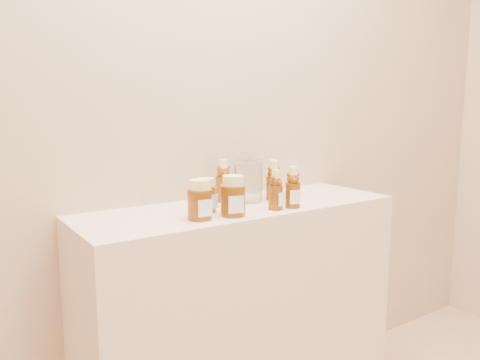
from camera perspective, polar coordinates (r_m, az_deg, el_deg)
wall_back at (r=1.84m, az=-3.45°, el=11.86°), size 3.50×0.02×2.70m
display_table at (r=1.85m, az=0.15°, el=-16.86°), size 1.20×0.40×0.90m
bear_bottle_back_left at (r=1.76m, az=-2.05°, el=0.26°), size 0.07×0.07×0.18m
bear_bottle_back_mid at (r=1.80m, az=4.08°, el=0.28°), size 0.07×0.07×0.17m
bear_bottle_back_right at (r=1.89m, az=4.13°, el=0.60°), size 0.06×0.06×0.16m
bear_bottle_front_left at (r=1.63m, az=4.36°, el=-0.88°), size 0.07×0.07×0.16m
bear_bottle_front_right at (r=1.67m, az=6.47°, el=-0.54°), size 0.07×0.07×0.17m
honey_jar_left at (r=1.49m, az=-4.94°, el=-2.40°), size 0.09×0.09×0.13m
honey_jar_back at (r=1.59m, az=-4.24°, el=-1.86°), size 0.09×0.09×0.12m
honey_jar_front at (r=1.53m, az=-0.85°, el=-1.93°), size 0.11×0.11×0.13m
glass_canister at (r=1.76m, az=1.02°, el=0.10°), size 0.14×0.14×0.17m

